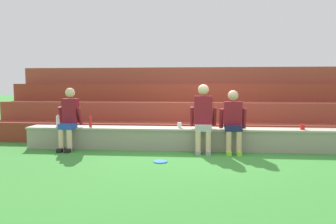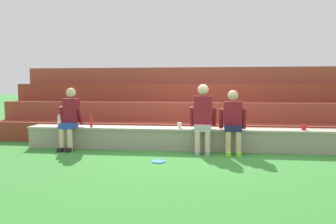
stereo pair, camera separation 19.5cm
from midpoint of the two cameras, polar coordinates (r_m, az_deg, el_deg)
ground_plane at (r=6.77m, az=6.90°, el=-7.18°), size 80.00×80.00×0.00m
stone_seating_wall at (r=6.95m, az=6.92°, el=-4.73°), size 7.79×0.51×0.48m
brick_bleachers at (r=9.01m, az=6.92°, el=0.45°), size 10.74×2.62×1.94m
person_far_left at (r=7.23m, az=-16.55°, el=-0.88°), size 0.51×0.58×1.35m
person_left_of_center at (r=6.65m, az=7.15°, el=-0.74°), size 0.56×0.57×1.43m
person_center at (r=6.66m, az=12.45°, el=-1.38°), size 0.55×0.53×1.30m
water_bottle_near_left at (r=7.61m, az=-18.34°, el=-1.50°), size 0.07×0.07×0.26m
water_bottle_mid_right at (r=7.38m, az=-12.94°, el=-1.67°), size 0.06×0.06×0.23m
plastic_cup_left_end at (r=7.18m, az=24.00°, el=-2.57°), size 0.09×0.09×0.11m
plastic_cup_right_end at (r=6.90m, az=2.88°, el=-2.39°), size 0.09×0.09×0.12m
frisbee at (r=5.87m, az=-0.77°, el=-8.92°), size 0.26×0.26×0.02m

